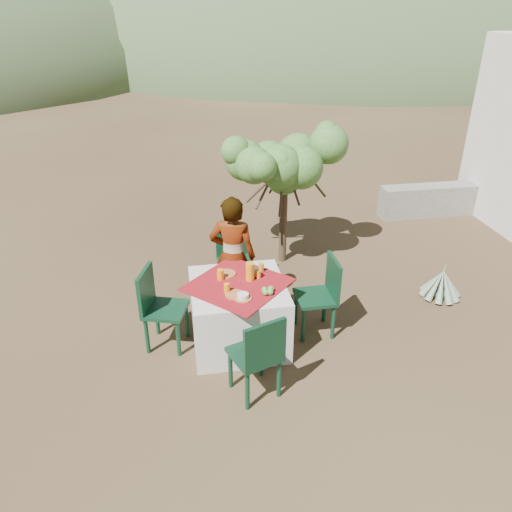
{
  "coord_description": "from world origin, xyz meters",
  "views": [
    {
      "loc": [
        -1.27,
        -4.29,
        3.54
      ],
      "look_at": [
        -0.41,
        0.7,
        0.87
      ],
      "focal_mm": 35.0,
      "sensor_mm": 36.0,
      "label": 1
    }
  ],
  "objects_px": {
    "chair_right": "(322,292)",
    "agave": "(441,284)",
    "table": "(238,313)",
    "chair_near": "(259,354)",
    "person": "(233,257)",
    "shrub_tree": "(288,169)",
    "chair_left": "(158,305)",
    "juice_pitcher": "(250,272)",
    "chair_far": "(233,256)"
  },
  "relations": [
    {
      "from": "chair_near",
      "to": "person",
      "type": "relative_size",
      "value": 0.62
    },
    {
      "from": "chair_right",
      "to": "juice_pitcher",
      "type": "distance_m",
      "value": 0.9
    },
    {
      "from": "chair_right",
      "to": "shrub_tree",
      "type": "bearing_deg",
      "value": -179.61
    },
    {
      "from": "juice_pitcher",
      "to": "chair_far",
      "type": "bearing_deg",
      "value": 92.69
    },
    {
      "from": "agave",
      "to": "shrub_tree",
      "type": "bearing_deg",
      "value": 141.49
    },
    {
      "from": "table",
      "to": "juice_pitcher",
      "type": "distance_m",
      "value": 0.51
    },
    {
      "from": "chair_near",
      "to": "person",
      "type": "bearing_deg",
      "value": -108.28
    },
    {
      "from": "chair_near",
      "to": "juice_pitcher",
      "type": "xyz_separation_m",
      "value": [
        0.08,
        0.98,
        0.34
      ]
    },
    {
      "from": "chair_left",
      "to": "juice_pitcher",
      "type": "height_order",
      "value": "juice_pitcher"
    },
    {
      "from": "table",
      "to": "chair_right",
      "type": "distance_m",
      "value": 0.99
    },
    {
      "from": "chair_left",
      "to": "chair_near",
      "type": "bearing_deg",
      "value": -119.62
    },
    {
      "from": "chair_left",
      "to": "agave",
      "type": "bearing_deg",
      "value": -66.26
    },
    {
      "from": "agave",
      "to": "chair_right",
      "type": "bearing_deg",
      "value": -165.74
    },
    {
      "from": "chair_far",
      "to": "table",
      "type": "bearing_deg",
      "value": -97.44
    },
    {
      "from": "chair_far",
      "to": "chair_right",
      "type": "bearing_deg",
      "value": -53.9
    },
    {
      "from": "chair_far",
      "to": "chair_near",
      "type": "relative_size",
      "value": 0.96
    },
    {
      "from": "chair_right",
      "to": "shrub_tree",
      "type": "height_order",
      "value": "shrub_tree"
    },
    {
      "from": "juice_pitcher",
      "to": "agave",
      "type": "bearing_deg",
      "value": 9.3
    },
    {
      "from": "shrub_tree",
      "to": "juice_pitcher",
      "type": "height_order",
      "value": "shrub_tree"
    },
    {
      "from": "chair_far",
      "to": "chair_near",
      "type": "bearing_deg",
      "value": -93.48
    },
    {
      "from": "shrub_tree",
      "to": "chair_left",
      "type": "bearing_deg",
      "value": -135.81
    },
    {
      "from": "table",
      "to": "chair_right",
      "type": "height_order",
      "value": "chair_right"
    },
    {
      "from": "chair_near",
      "to": "shrub_tree",
      "type": "distance_m",
      "value": 3.08
    },
    {
      "from": "chair_right",
      "to": "juice_pitcher",
      "type": "height_order",
      "value": "juice_pitcher"
    },
    {
      "from": "chair_near",
      "to": "chair_right",
      "type": "bearing_deg",
      "value": -153.27
    },
    {
      "from": "chair_right",
      "to": "juice_pitcher",
      "type": "bearing_deg",
      "value": -91.4
    },
    {
      "from": "chair_far",
      "to": "agave",
      "type": "height_order",
      "value": "chair_far"
    },
    {
      "from": "chair_far",
      "to": "chair_near",
      "type": "xyz_separation_m",
      "value": [
        -0.03,
        -2.05,
        0.02
      ]
    },
    {
      "from": "shrub_tree",
      "to": "agave",
      "type": "height_order",
      "value": "shrub_tree"
    },
    {
      "from": "chair_right",
      "to": "person",
      "type": "relative_size",
      "value": 0.62
    },
    {
      "from": "chair_near",
      "to": "chair_left",
      "type": "xyz_separation_m",
      "value": [
        -0.94,
        1.02,
        0.0
      ]
    },
    {
      "from": "chair_left",
      "to": "person",
      "type": "bearing_deg",
      "value": -41.84
    },
    {
      "from": "chair_left",
      "to": "person",
      "type": "xyz_separation_m",
      "value": [
        0.9,
        0.53,
        0.24
      ]
    },
    {
      "from": "table",
      "to": "chair_near",
      "type": "relative_size",
      "value": 1.38
    },
    {
      "from": "agave",
      "to": "chair_far",
      "type": "bearing_deg",
      "value": 166.22
    },
    {
      "from": "chair_left",
      "to": "juice_pitcher",
      "type": "xyz_separation_m",
      "value": [
        1.02,
        -0.04,
        0.34
      ]
    },
    {
      "from": "table",
      "to": "agave",
      "type": "xyz_separation_m",
      "value": [
        2.74,
        0.49,
        -0.19
      ]
    },
    {
      "from": "agave",
      "to": "table",
      "type": "bearing_deg",
      "value": -169.83
    },
    {
      "from": "chair_far",
      "to": "person",
      "type": "height_order",
      "value": "person"
    },
    {
      "from": "chair_far",
      "to": "shrub_tree",
      "type": "bearing_deg",
      "value": 38.22
    },
    {
      "from": "chair_far",
      "to": "shrub_tree",
      "type": "xyz_separation_m",
      "value": [
        0.88,
        0.76,
        0.9
      ]
    },
    {
      "from": "table",
      "to": "shrub_tree",
      "type": "relative_size",
      "value": 0.74
    },
    {
      "from": "chair_right",
      "to": "agave",
      "type": "height_order",
      "value": "chair_right"
    },
    {
      "from": "chair_left",
      "to": "table",
      "type": "bearing_deg",
      "value": -79.18
    },
    {
      "from": "table",
      "to": "chair_near",
      "type": "distance_m",
      "value": 0.93
    },
    {
      "from": "chair_right",
      "to": "agave",
      "type": "xyz_separation_m",
      "value": [
        1.76,
        0.45,
        -0.34
      ]
    },
    {
      "from": "table",
      "to": "person",
      "type": "xyz_separation_m",
      "value": [
        0.03,
        0.64,
        0.38
      ]
    },
    {
      "from": "person",
      "to": "shrub_tree",
      "type": "xyz_separation_m",
      "value": [
        0.94,
        1.26,
        0.63
      ]
    },
    {
      "from": "person",
      "to": "agave",
      "type": "xyz_separation_m",
      "value": [
        2.71,
        -0.14,
        -0.57
      ]
    },
    {
      "from": "table",
      "to": "agave",
      "type": "height_order",
      "value": "table"
    }
  ]
}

